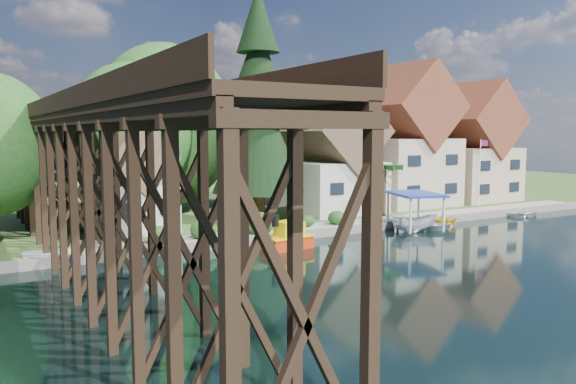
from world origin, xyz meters
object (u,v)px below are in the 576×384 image
Objects in this scene: shed at (135,185)px; boat_canopy at (415,215)px; conifer at (258,110)px; boat_white_b at (524,212)px; house_right at (469,150)px; boat_yellow at (444,218)px; palm_tree at (384,169)px; trestle_bridge at (89,175)px; boat_white_a at (426,224)px; tugboat at (287,238)px; house_left at (330,160)px; house_center at (402,145)px; flagpole at (481,165)px.

boat_canopy is (18.98, -8.41, -2.53)m from shed.
conifer is 5.49× the size of boat_white_b.
shed is (-36.00, -1.50, -1.95)m from house_right.
palm_tree is at bearing 54.23° from boat_yellow.
trestle_bridge is 8.11× the size of boat_canopy.
conifer is at bearing 162.07° from palm_tree.
house_right is 36.08m from shed.
tugboat is at bearing 118.26° from boat_white_a.
palm_tree reaches higher than boat_yellow.
house_right reaches higher than boat_yellow.
house_left is 18.01m from house_right.
house_left reaches higher than boat_white_b.
boat_white_b is (13.22, -4.07, -4.19)m from palm_tree.
trestle_bridge is 12.49× the size of tugboat.
conifer is at bearing -173.69° from house_center.
boat_canopy is at bearing -23.89° from shed.
boat_yellow is at bearing 98.32° from boat_white_b.
conifer is (10.02, 0.12, 5.58)m from shed.
boat_canopy is (-17.02, -9.91, -4.48)m from house_right.
house_center is at bearing 139.21° from flagpole.
boat_white_a is at bearing 125.00° from boat_yellow.
house_right reaches higher than boat_white_b.
house_right is 20.20m from boat_canopy.
palm_tree is 1.31× the size of tugboat.
palm_tree is 1.98× the size of boat_yellow.
house_left is (23.00, 10.83, -0.21)m from trestle_bridge.
flagpole is (-3.32, -4.40, -1.33)m from house_right.
house_left is 3.12× the size of tugboat.
trestle_bridge reaches higher than tugboat.
house_right reaches higher than boat_canopy.
house_center reaches higher than boat_white_a.
flagpole is at bearing -40.79° from house_center.
boat_white_a is 3.11m from boat_yellow.
palm_tree is at bearing -163.30° from house_right.
shed is 11.96m from tugboat.
house_right is (41.00, 10.83, 0.43)m from trestle_bridge.
house_right is 2.93× the size of boat_white_a.
palm_tree is (20.31, -3.21, 0.71)m from shed.
house_left reaches higher than flagpole.
boat_white_b is at bearing -60.65° from boat_white_a.
conifer reaches higher than shed.
flagpole is at bearing 21.90° from boat_canopy.
boat_white_b is at bearing -12.25° from shed.
house_right is at bearing 2.39° from shed.
flagpole is at bearing -5.07° from shed.
conifer reaches higher than boat_white_b.
boat_white_a is at bearing 2.54° from trestle_bridge.
boat_white_a is at bearing -122.98° from house_center.
conifer reaches higher than boat_white_a.
conifer is at bearing 78.42° from boat_yellow.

